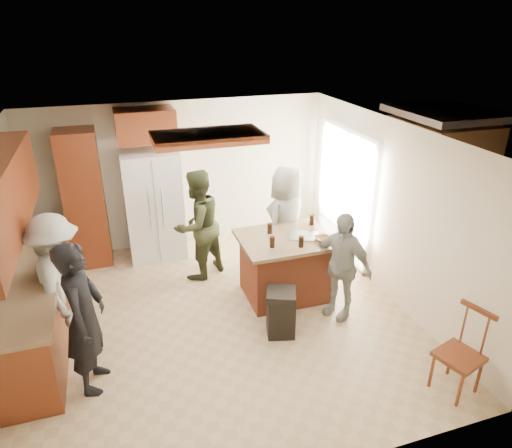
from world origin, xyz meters
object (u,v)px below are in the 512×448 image
object	(u,v)px
person_behind_left	(198,225)
trash_bin	(281,312)
person_counter	(59,281)
refrigerator	(154,205)
spindle_chair	(460,356)
person_behind_right	(286,222)
kitchen_island	(285,266)
person_front_left	(85,318)
person_side_right	(341,266)

from	to	relation	value
person_behind_left	trash_bin	xyz separation A→B (m)	(0.68, -1.76, -0.54)
person_counter	refrigerator	xyz separation A→B (m)	(1.35, 1.95, 0.05)
spindle_chair	person_behind_right	bearing A→B (deg)	105.87
person_counter	kitchen_island	size ratio (longest dim) A/B	1.33
person_behind_left	person_counter	world-z (taller)	person_behind_left
person_front_left	person_side_right	world-z (taller)	person_front_left
person_behind_left	refrigerator	bearing A→B (deg)	-90.46
person_front_left	spindle_chair	distance (m)	3.97
trash_bin	person_behind_left	bearing A→B (deg)	111.25
person_behind_right	refrigerator	size ratio (longest dim) A/B	0.96
person_behind_right	trash_bin	world-z (taller)	person_behind_right
person_counter	person_side_right	bearing A→B (deg)	-106.18
spindle_chair	refrigerator	bearing A→B (deg)	122.93
refrigerator	person_behind_right	bearing A→B (deg)	-33.14
person_front_left	kitchen_island	size ratio (longest dim) A/B	1.37
person_counter	refrigerator	world-z (taller)	refrigerator
person_behind_left	spindle_chair	distance (m)	3.92
kitchen_island	trash_bin	world-z (taller)	kitchen_island
spindle_chair	person_front_left	bearing A→B (deg)	160.68
person_front_left	refrigerator	size ratio (longest dim) A/B	0.97
person_front_left	person_side_right	distance (m)	3.18
person_counter	trash_bin	world-z (taller)	person_counter
trash_bin	refrigerator	bearing A→B (deg)	114.76
person_behind_left	person_behind_right	bearing A→B (deg)	135.60
person_counter	kitchen_island	bearing A→B (deg)	-95.08
kitchen_island	spindle_chair	world-z (taller)	spindle_chair
person_behind_right	spindle_chair	world-z (taller)	person_behind_right
kitchen_island	refrigerator	bearing A→B (deg)	130.90
kitchen_island	spindle_chair	size ratio (longest dim) A/B	1.29
spindle_chair	person_behind_left	bearing A→B (deg)	123.45
person_counter	spindle_chair	xyz separation A→B (m)	(4.04, -2.21, -0.40)
person_front_left	trash_bin	distance (m)	2.34
person_side_right	refrigerator	bearing A→B (deg)	-171.19
person_behind_right	person_behind_left	bearing A→B (deg)	-47.54
person_behind_right	person_counter	xyz separation A→B (m)	(-3.20, -0.74, -0.02)
person_front_left	person_behind_left	bearing A→B (deg)	-26.94
person_behind_left	refrigerator	world-z (taller)	refrigerator
person_behind_right	refrigerator	world-z (taller)	refrigerator
person_side_right	refrigerator	world-z (taller)	refrigerator
person_side_right	trash_bin	world-z (taller)	person_side_right
refrigerator	person_behind_left	bearing A→B (deg)	-59.01
refrigerator	trash_bin	bearing A→B (deg)	-65.24
refrigerator	trash_bin	world-z (taller)	refrigerator
person_counter	kitchen_island	world-z (taller)	person_counter
person_counter	refrigerator	bearing A→B (deg)	-41.73
person_behind_left	person_behind_right	size ratio (longest dim) A/B	0.99
person_behind_right	kitchen_island	bearing A→B (deg)	33.47
person_front_left	person_side_right	size ratio (longest dim) A/B	1.17
refrigerator	trash_bin	xyz separation A→B (m)	(1.23, -2.67, -0.58)
trash_bin	kitchen_island	bearing A→B (deg)	65.73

